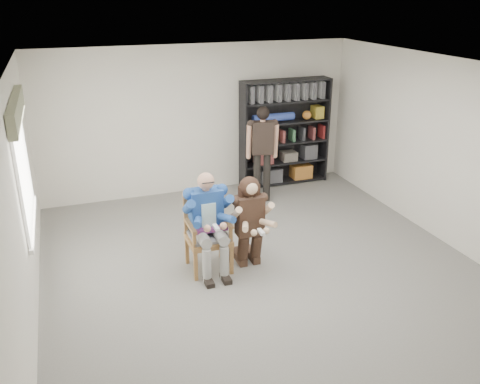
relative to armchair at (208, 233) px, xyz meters
name	(u,v)px	position (x,y,z in m)	size (l,w,h in m)	color
room_shell	(270,181)	(0.72, -0.46, 0.85)	(6.00, 7.00, 2.80)	white
floor	(268,275)	(0.72, -0.46, -0.55)	(6.00, 7.00, 0.01)	slate
window_left	(24,166)	(-2.23, 0.54, 1.08)	(0.16, 2.00, 1.75)	white
armchair	(208,233)	(0.00, 0.00, 0.00)	(0.64, 0.62, 1.11)	#925D36
seated_man	(208,222)	(0.00, 0.00, 0.17)	(0.62, 0.87, 1.44)	#214190
kneeling_woman	(250,224)	(0.58, -0.12, 0.11)	(0.55, 0.89, 1.32)	#34251B
bookshelf	(285,133)	(2.42, 2.82, 0.50)	(1.80, 0.38, 2.10)	black
standing_man	(262,155)	(1.64, 2.07, 0.34)	(0.55, 0.31, 1.78)	black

